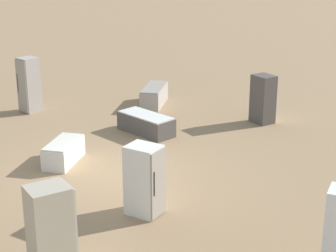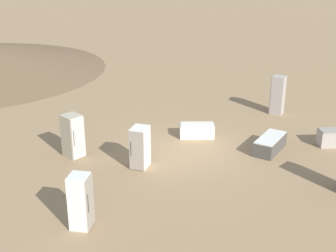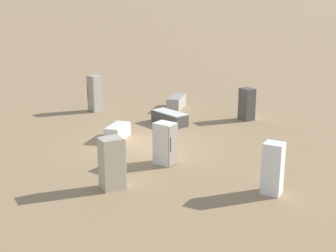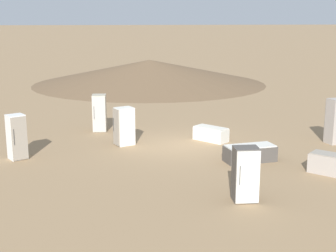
# 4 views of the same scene
# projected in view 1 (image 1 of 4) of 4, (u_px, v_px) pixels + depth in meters

# --- Properties ---
(ground_plane) EXTENTS (1000.00, 1000.00, 0.00)m
(ground_plane) POSITION_uv_depth(u_px,v_px,m) (110.00, 173.00, 14.55)
(ground_plane) COLOR #937551
(discarded_fridge_0) EXTENTS (1.89, 1.76, 0.69)m
(discarded_fridge_0) POSITION_uv_depth(u_px,v_px,m) (154.00, 96.00, 20.43)
(discarded_fridge_0) COLOR #A89E93
(discarded_fridge_0) RESTS_ON ground_plane
(discarded_fridge_1) EXTENTS (0.96, 1.95, 0.61)m
(discarded_fridge_1) POSITION_uv_depth(u_px,v_px,m) (146.00, 124.00, 17.46)
(discarded_fridge_1) COLOR #4C4742
(discarded_fridge_1) RESTS_ON ground_plane
(discarded_fridge_2) EXTENTS (0.82, 0.70, 1.73)m
(discarded_fridge_2) POSITION_uv_depth(u_px,v_px,m) (51.00, 231.00, 9.91)
(discarded_fridge_2) COLOR #B2A88E
(discarded_fridge_2) RESTS_ON ground_plane
(discarded_fridge_3) EXTENTS (0.67, 0.75, 1.59)m
(discarded_fridge_3) POSITION_uv_depth(u_px,v_px,m) (263.00, 99.00, 18.34)
(discarded_fridge_3) COLOR #4C4742
(discarded_fridge_3) RESTS_ON ground_plane
(discarded_fridge_4) EXTENTS (0.79, 0.90, 1.58)m
(discarded_fridge_4) POSITION_uv_depth(u_px,v_px,m) (145.00, 180.00, 12.19)
(discarded_fridge_4) COLOR silver
(discarded_fridge_4) RESTS_ON ground_plane
(discarded_fridge_6) EXTENTS (0.71, 0.66, 1.91)m
(discarded_fridge_6) POSITION_uv_depth(u_px,v_px,m) (29.00, 85.00, 19.46)
(discarded_fridge_6) COLOR #A89E93
(discarded_fridge_6) RESTS_ON ground_plane
(discarded_fridge_7) EXTENTS (1.57, 1.43, 0.61)m
(discarded_fridge_7) POSITION_uv_depth(u_px,v_px,m) (64.00, 152.00, 15.14)
(discarded_fridge_7) COLOR silver
(discarded_fridge_7) RESTS_ON ground_plane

